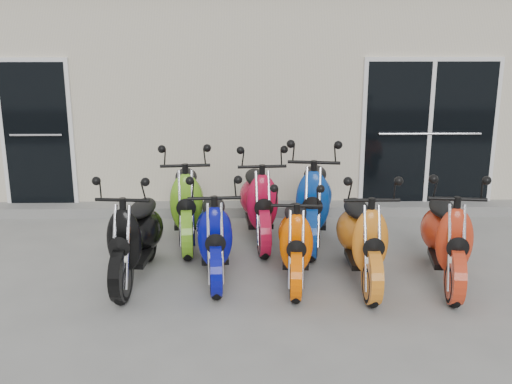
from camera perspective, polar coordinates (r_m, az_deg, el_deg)
The scene contains 13 objects.
ground at distance 7.78m, azimuth 0.07°, elevation -6.54°, with size 80.00×80.00×0.00m, color gray.
building at distance 12.46m, azimuth -0.36°, elevation 9.66°, with size 14.00×6.00×3.20m, color beige.
front_step at distance 9.66m, azimuth -0.14°, elevation -1.52°, with size 14.00×0.40×0.15m, color gray.
door_left at distance 10.00m, azimuth -18.91°, elevation 5.22°, with size 1.07×0.08×2.22m, color black.
door_right at distance 9.90m, azimuth 15.14°, elevation 5.43°, with size 2.02×0.08×2.22m, color black.
scooter_front_black at distance 7.28m, azimuth -10.74°, elevation -2.86°, with size 0.66×1.80×1.33m, color black, non-canonical shape.
scooter_front_blue at distance 7.28m, azimuth -3.74°, elevation -2.69°, with size 0.65×1.78×1.31m, color #080C8E, non-canonical shape.
scooter_front_orange_a at distance 7.18m, azimuth 3.56°, elevation -3.24°, with size 0.61×1.69×1.25m, color #FF5D00, non-canonical shape.
scooter_front_orange_b at distance 7.20m, azimuth 9.45°, elevation -2.93°, with size 0.67×1.83×1.35m, color orange, non-canonical shape.
scooter_front_red at distance 7.41m, azimuth 16.64°, elevation -2.79°, with size 0.67×1.85×1.37m, color red, non-canonical shape.
scooter_back_green at distance 8.38m, azimuth -6.22°, elevation 0.15°, with size 0.70×1.92×1.42m, color #6BB21F, non-canonical shape.
scooter_back_red at distance 8.37m, azimuth 0.24°, elevation 0.13°, with size 0.68×1.88×1.39m, color #BB0F32, non-canonical shape.
scooter_back_blue at distance 8.35m, azimuth 5.19°, elevation 0.32°, with size 0.73×2.00×1.47m, color #0C3999, non-canonical shape.
Camera 1 is at (-0.13, -7.18, 2.99)m, focal length 45.00 mm.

